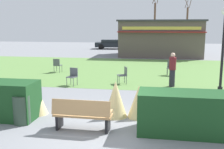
% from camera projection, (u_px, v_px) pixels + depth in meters
% --- Properties ---
extents(ground_plane, '(80.00, 80.00, 0.00)m').
position_uv_depth(ground_plane, '(107.00, 132.00, 7.67)').
color(ground_plane, slate).
extents(lawn_patch, '(36.00, 12.00, 0.01)m').
position_uv_depth(lawn_patch, '(136.00, 70.00, 18.48)').
color(lawn_patch, '#5B8442').
rests_on(lawn_patch, ground_plane).
extents(park_bench, '(1.71, 0.55, 0.95)m').
position_uv_depth(park_bench, '(82.00, 115.00, 7.72)').
color(park_bench, tan).
rests_on(park_bench, ground_plane).
extents(hedge_left, '(1.80, 1.10, 1.22)m').
position_uv_depth(hedge_left, '(9.00, 100.00, 8.74)').
color(hedge_left, '#19421E').
rests_on(hedge_left, ground_plane).
extents(hedge_right, '(2.72, 1.10, 1.18)m').
position_uv_depth(hedge_right, '(187.00, 113.00, 7.50)').
color(hedge_right, '#19421E').
rests_on(hedge_right, ground_plane).
extents(ornamental_grass_behind_left, '(0.73, 0.73, 1.08)m').
position_uv_depth(ornamental_grass_behind_left, '(139.00, 101.00, 8.84)').
color(ornamental_grass_behind_left, '#D1BC7F').
rests_on(ornamental_grass_behind_left, ground_plane).
extents(ornamental_grass_behind_right, '(0.72, 0.72, 1.03)m').
position_uv_depth(ornamental_grass_behind_right, '(37.00, 99.00, 9.17)').
color(ornamental_grass_behind_right, '#D1BC7F').
rests_on(ornamental_grass_behind_right, ground_plane).
extents(ornamental_grass_behind_center, '(0.57, 0.57, 0.91)m').
position_uv_depth(ornamental_grass_behind_center, '(152.00, 102.00, 9.03)').
color(ornamental_grass_behind_center, '#D1BC7F').
rests_on(ornamental_grass_behind_center, ground_plane).
extents(ornamental_grass_behind_far, '(0.77, 0.77, 1.22)m').
position_uv_depth(ornamental_grass_behind_far, '(116.00, 99.00, 8.89)').
color(ornamental_grass_behind_far, '#D1BC7F').
rests_on(ornamental_grass_behind_far, ground_plane).
extents(lamppost_mid, '(0.36, 0.36, 3.81)m').
position_uv_depth(lamppost_mid, '(224.00, 39.00, 12.06)').
color(lamppost_mid, black).
rests_on(lamppost_mid, ground_plane).
extents(trash_bin, '(0.52, 0.52, 0.90)m').
position_uv_depth(trash_bin, '(22.00, 110.00, 8.28)').
color(trash_bin, '#2D4233').
rests_on(trash_bin, ground_plane).
extents(food_kiosk, '(8.05, 5.48, 3.52)m').
position_uv_depth(food_kiosk, '(160.00, 38.00, 26.65)').
color(food_kiosk, '#594C47').
rests_on(food_kiosk, ground_plane).
extents(cafe_chair_west, '(0.47, 0.47, 0.89)m').
position_uv_depth(cafe_chair_west, '(57.00, 64.00, 17.38)').
color(cafe_chair_west, '#4C5156').
rests_on(cafe_chair_west, ground_plane).
extents(cafe_chair_east, '(0.53, 0.53, 0.89)m').
position_uv_depth(cafe_chair_east, '(73.00, 75.00, 13.59)').
color(cafe_chair_east, '#4C5156').
rests_on(cafe_chair_east, ground_plane).
extents(cafe_chair_center, '(0.49, 0.49, 0.89)m').
position_uv_depth(cafe_chair_center, '(171.00, 67.00, 16.36)').
color(cafe_chair_center, '#4C5156').
rests_on(cafe_chair_center, ground_plane).
extents(cafe_chair_north, '(0.57, 0.57, 0.89)m').
position_uv_depth(cafe_chair_north, '(124.00, 74.00, 13.95)').
color(cafe_chair_north, '#4C5156').
rests_on(cafe_chair_north, ground_plane).
extents(person_strolling, '(0.34, 0.34, 1.69)m').
position_uv_depth(person_strolling, '(172.00, 69.00, 13.26)').
color(person_strolling, '#23232D').
rests_on(person_strolling, ground_plane).
extents(parked_car_west_slot, '(4.32, 2.29, 1.20)m').
position_uv_depth(parked_car_west_slot, '(112.00, 44.00, 34.81)').
color(parked_car_west_slot, black).
rests_on(parked_car_west_slot, ground_plane).
extents(parked_car_center_slot, '(4.36, 2.37, 1.20)m').
position_uv_depth(parked_car_center_slot, '(152.00, 44.00, 33.96)').
color(parked_car_center_slot, '#B7BABF').
rests_on(parked_car_center_slot, ground_plane).
extents(tree_left_bg, '(0.91, 0.96, 7.21)m').
position_uv_depth(tree_left_bg, '(155.00, 24.00, 38.84)').
color(tree_left_bg, brown).
rests_on(tree_left_bg, ground_plane).
extents(tree_right_bg, '(0.91, 0.96, 6.67)m').
position_uv_depth(tree_right_bg, '(187.00, 26.00, 39.83)').
color(tree_right_bg, brown).
rests_on(tree_right_bg, ground_plane).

